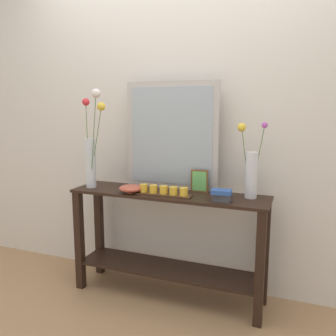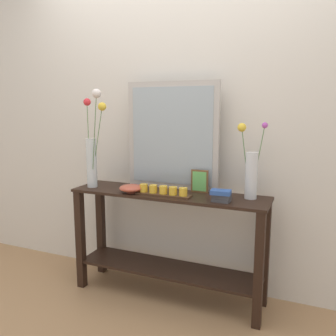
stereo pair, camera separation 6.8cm
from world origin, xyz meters
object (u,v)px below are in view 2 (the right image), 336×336
mirror_leaning (172,136)px  picture_frame_small (200,181)px  book_stack (221,196)px  decorative_bowl (131,188)px  candle_tray (163,191)px  vase_right (251,170)px  console_table (168,234)px  tall_vase_left (93,150)px

mirror_leaning → picture_frame_small: 0.39m
book_stack → decorative_bowl: bearing=-179.2°
mirror_leaning → candle_tray: 0.43m
mirror_leaning → book_stack: mirror_leaning is taller
mirror_leaning → candle_tray: mirror_leaning is taller
picture_frame_small → book_stack: 0.28m
vase_right → book_stack: (-0.15, -0.16, -0.15)m
vase_right → picture_frame_small: bearing=176.2°
mirror_leaning → vase_right: size_ratio=1.56×
vase_right → mirror_leaning: bearing=173.0°
mirror_leaning → candle_tray: bearing=-83.1°
decorative_bowl → console_table: bearing=21.4°
vase_right → picture_frame_small: vase_right is taller
candle_tray → picture_frame_small: size_ratio=2.41×
tall_vase_left → picture_frame_small: tall_vase_left is taller
tall_vase_left → book_stack: tall_vase_left is taller
tall_vase_left → candle_tray: tall_vase_left is taller
candle_tray → book_stack: 0.41m
tall_vase_left → vase_right: 1.15m
picture_frame_small → decorative_bowl: picture_frame_small is taller
decorative_bowl → candle_tray: bearing=3.0°
console_table → book_stack: 0.54m
vase_right → candle_tray: 0.61m
vase_right → decorative_bowl: bearing=-168.2°
candle_tray → picture_frame_small: bearing=41.2°
picture_frame_small → book_stack: bearing=-41.8°
console_table → candle_tray: size_ratio=3.61×
tall_vase_left → book_stack: size_ratio=5.35×
picture_frame_small → decorative_bowl: 0.49m
mirror_leaning → decorative_bowl: (-0.21, -0.24, -0.36)m
console_table → book_stack: size_ratio=10.47×
picture_frame_small → book_stack: (0.20, -0.18, -0.04)m
decorative_bowl → book_stack: book_stack is taller
mirror_leaning → tall_vase_left: size_ratio=1.08×
console_table → tall_vase_left: 0.83m
vase_right → picture_frame_small: 0.38m
tall_vase_left → picture_frame_small: bearing=11.3°
console_table → vase_right: (0.56, 0.07, 0.50)m
console_table → decorative_bowl: bearing=-158.6°
mirror_leaning → book_stack: 0.61m
mirror_leaning → picture_frame_small: bearing=-12.0°
decorative_bowl → vase_right: bearing=11.8°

